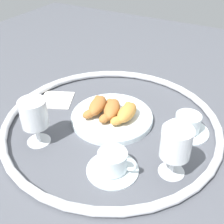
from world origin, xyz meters
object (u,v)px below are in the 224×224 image
coffee_cup_far (113,163)px  juice_glass_right (34,116)px  croissant_small (111,109)px  croissant_large (126,113)px  croissant_extra (97,106)px  folded_napkin (56,99)px  coffee_cup_near (187,125)px  juice_glass_left (176,144)px  pastry_plate (112,117)px

coffee_cup_far → juice_glass_right: 0.25m
croissant_small → juice_glass_right: size_ratio=0.93×
croissant_large → coffee_cup_far: croissant_large is taller
croissant_extra → folded_napkin: 0.18m
juice_glass_right → folded_napkin: (0.20, 0.10, -0.09)m
croissant_small → coffee_cup_far: croissant_small is taller
coffee_cup_near → juice_glass_left: juice_glass_left is taller
croissant_small → juice_glass_left: 0.28m
pastry_plate → coffee_cup_far: 0.22m
coffee_cup_far → coffee_cup_near: bearing=-25.2°
pastry_plate → croissant_small: (-0.00, 0.00, 0.03)m
croissant_large → coffee_cup_far: size_ratio=1.01×
juice_glass_left → juice_glass_right: same height
croissant_large → folded_napkin: 0.28m
folded_napkin → croissant_extra: bearing=-93.7°
croissant_extra → juice_glass_right: 0.21m
folded_napkin → juice_glass_left: bearing=-105.1°
pastry_plate → folded_napkin: size_ratio=2.38×
juice_glass_right → folded_napkin: size_ratio=1.27×
croissant_extra → juice_glass_left: (-0.12, -0.30, 0.05)m
coffee_cup_near → juice_glass_left: (-0.18, -0.02, 0.07)m
croissant_extra → coffee_cup_far: 0.25m
croissant_large → folded_napkin: size_ratio=1.25×
coffee_cup_near → croissant_large: bearing=105.6°
croissant_large → croissant_small: size_ratio=1.05×
croissant_large → croissant_small: bearing=97.5°
croissant_extra → folded_napkin: bearing=86.3°
coffee_cup_near → juice_glass_right: 0.45m
croissant_large → croissant_extra: 0.10m
croissant_extra → juice_glass_right: size_ratio=0.96×
croissant_large → croissant_small: same height
croissant_large → croissant_small: (-0.01, 0.05, 0.00)m
croissant_small → juice_glass_left: size_ratio=0.93×
coffee_cup_far → folded_napkin: (0.20, 0.34, -0.02)m
croissant_small → coffee_cup_near: croissant_small is taller
croissant_extra → coffee_cup_near: croissant_extra is taller
croissant_extra → folded_napkin: croissant_extra is taller
croissant_large → juice_glass_right: (-0.20, 0.18, 0.05)m
croissant_large → coffee_cup_far: 0.21m
juice_glass_left → coffee_cup_far: bearing=117.3°
coffee_cup_far → juice_glass_right: bearing=91.2°
juice_glass_right → juice_glass_left: bearing=-78.9°
folded_napkin → pastry_plate: bearing=-91.3°
croissant_small → coffee_cup_near: bearing=-76.1°
croissant_large → juice_glass_right: bearing=138.2°
croissant_extra → coffee_cup_near: 0.29m
pastry_plate → croissant_extra: (-0.01, 0.05, 0.03)m
croissant_large → coffee_cup_near: 0.19m
coffee_cup_far → juice_glass_left: size_ratio=0.97×
croissant_large → coffee_cup_far: (-0.20, -0.06, -0.01)m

